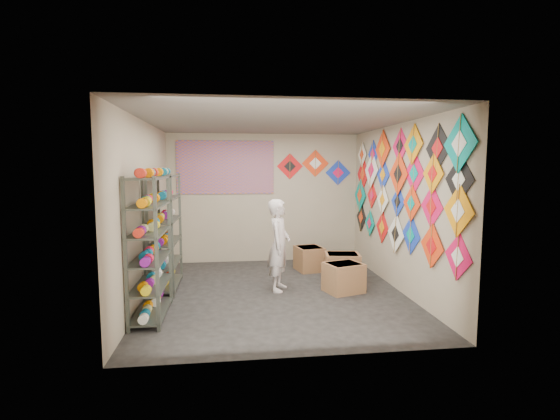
{
  "coord_description": "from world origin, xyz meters",
  "views": [
    {
      "loc": [
        -0.72,
        -6.29,
        2.0
      ],
      "look_at": [
        0.1,
        0.3,
        1.3
      ],
      "focal_mm": 26.0,
      "sensor_mm": 36.0,
      "label": 1
    }
  ],
  "objects": [
    {
      "name": "string_spools",
      "position": [
        -1.78,
        -0.2,
        1.05
      ],
      "size": [
        0.12,
        2.36,
        0.12
      ],
      "color": "#F2143F",
      "rests_on": "ground"
    },
    {
      "name": "back_wall_kites",
      "position": [
        1.08,
        2.24,
        2.0
      ],
      "size": [
        1.6,
        0.02,
        0.76
      ],
      "color": "red",
      "rests_on": "room_walls"
    },
    {
      "name": "carton_a",
      "position": [
        1.08,
        -0.1,
        0.23
      ],
      "size": [
        0.68,
        0.62,
        0.47
      ],
      "primitive_type": "cube",
      "rotation": [
        0.0,
        0.0,
        0.31
      ],
      "color": "#9C6E44",
      "rests_on": "ground"
    },
    {
      "name": "poster",
      "position": [
        -0.8,
        2.23,
        2.0
      ],
      "size": [
        2.0,
        0.01,
        1.1
      ],
      "primitive_type": "cube",
      "color": "#6A4CA6",
      "rests_on": "room_walls"
    },
    {
      "name": "carton_c",
      "position": [
        0.8,
        1.32,
        0.23
      ],
      "size": [
        0.57,
        0.61,
        0.46
      ],
      "primitive_type": "cube",
      "rotation": [
        0.0,
        0.0,
        0.2
      ],
      "color": "#9C6E44",
      "rests_on": "ground"
    },
    {
      "name": "carton_b",
      "position": [
        1.24,
        0.53,
        0.24
      ],
      "size": [
        0.66,
        0.57,
        0.49
      ],
      "primitive_type": "cube",
      "rotation": [
        0.0,
        0.0,
        -0.15
      ],
      "color": "#9C6E44",
      "rests_on": "ground"
    },
    {
      "name": "shelf_rack_back",
      "position": [
        -1.78,
        0.45,
        0.95
      ],
      "size": [
        0.4,
        1.1,
        1.9
      ],
      "primitive_type": "cube",
      "color": "#4C5147",
      "rests_on": "ground"
    },
    {
      "name": "shelf_rack_front",
      "position": [
        -1.78,
        -0.85,
        0.95
      ],
      "size": [
        0.4,
        1.1,
        1.9
      ],
      "primitive_type": "cube",
      "color": "#4C5147",
      "rests_on": "ground"
    },
    {
      "name": "kite_wall_display",
      "position": [
        1.98,
        -0.03,
        1.67
      ],
      "size": [
        0.06,
        4.34,
        2.06
      ],
      "color": "#EC1052",
      "rests_on": "room_walls"
    },
    {
      "name": "room_walls",
      "position": [
        0.0,
        0.0,
        1.64
      ],
      "size": [
        4.5,
        4.5,
        4.5
      ],
      "color": "tan",
      "rests_on": "ground"
    },
    {
      "name": "shopkeeper",
      "position": [
        0.06,
        0.13,
        0.75
      ],
      "size": [
        0.76,
        0.68,
        1.49
      ],
      "primitive_type": "imported",
      "rotation": [
        0.0,
        0.0,
        1.25
      ],
      "color": "beige",
      "rests_on": "ground"
    },
    {
      "name": "ground",
      "position": [
        0.0,
        0.0,
        0.0
      ],
      "size": [
        4.5,
        4.5,
        0.0
      ],
      "primitive_type": "plane",
      "color": "black"
    }
  ]
}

